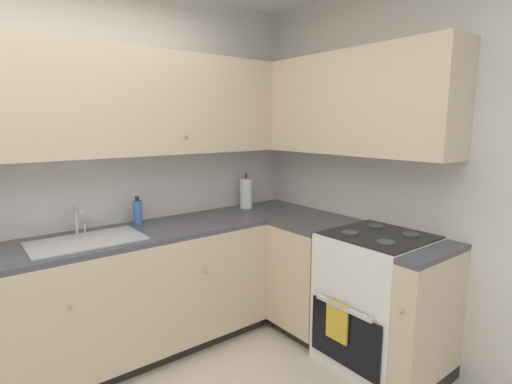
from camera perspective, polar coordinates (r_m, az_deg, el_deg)
The scene contains 13 objects.
wall_back at distance 2.96m, azimuth -29.11°, elevation 2.05°, with size 4.19×0.05×2.60m, color silver.
wall_right at distance 2.88m, azimuth 23.34°, elevation 2.30°, with size 0.05×3.14×2.60m, color silver.
lower_cabinets_back at distance 2.99m, azimuth -17.85°, elevation -14.32°, with size 1.99×0.62×0.87m.
countertop_back at distance 2.84m, azimuth -18.35°, elevation -6.04°, with size 3.19×0.60×0.04m, color #4C4C51.
lower_cabinets_right at distance 3.09m, azimuth 11.62°, elevation -13.21°, with size 0.62×1.25×0.87m.
countertop_right at distance 2.94m, azimuth 11.89°, elevation -5.17°, with size 0.60×1.25×0.03m.
oven_range at distance 2.91m, azimuth 16.91°, elevation -14.47°, with size 0.68×0.62×1.05m.
upper_cabinets_back at distance 2.83m, azimuth -23.45°, elevation 11.82°, with size 2.87×0.34×0.71m.
upper_cabinets_right at distance 3.06m, azimuth 11.81°, elevation 12.19°, with size 0.32×1.79×0.71m.
sink at distance 2.75m, azimuth -23.08°, elevation -7.35°, with size 0.68×0.40×0.10m.
faucet at distance 2.90m, azimuth -24.25°, elevation -3.33°, with size 0.07×0.16×0.19m.
soap_bottle at distance 3.03m, azimuth -16.63°, elevation -2.80°, with size 0.06×0.06×0.21m.
paper_towel_roll at distance 3.47m, azimuth -1.45°, elevation -0.18°, with size 0.11×0.11×0.32m.
Camera 1 is at (-0.44, -1.37, 1.64)m, focal length 27.84 mm.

